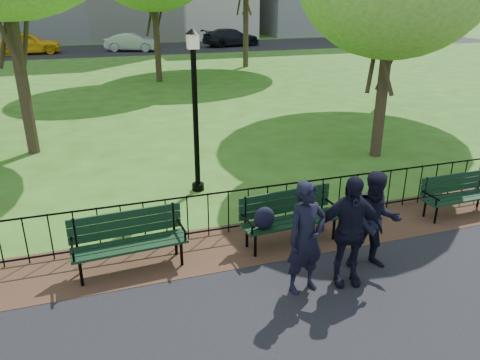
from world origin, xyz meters
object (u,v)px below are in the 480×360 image
object	(u,v)px
park_bench_right_a	(457,190)
lamppost	(195,107)
taxi	(26,43)
sedan_silver	(132,42)
park_bench_left_a	(128,235)
park_bench_main	(281,214)
person_mid	(375,221)
sedan_dark	(231,37)
person_left	(306,238)
person_right	(349,231)

from	to	relation	value
park_bench_right_a	lamppost	size ratio (longest dim) A/B	0.45
lamppost	taxi	xyz separation A→B (m)	(-6.14, 29.70, -1.16)
lamppost	sedan_silver	distance (m)	29.25
park_bench_left_a	lamppost	size ratio (longest dim) A/B	0.52
park_bench_left_a	park_bench_right_a	size ratio (longest dim) A/B	1.15
park_bench_main	taxi	xyz separation A→B (m)	(-6.97, 32.72, 0.21)
park_bench_main	sedan_silver	xyz separation A→B (m)	(0.84, 32.20, 0.07)
park_bench_left_a	park_bench_right_a	bearing A→B (deg)	-3.85
person_mid	sedan_dark	world-z (taller)	person_mid
lamppost	taxi	size ratio (longest dim) A/B	0.75
person_left	lamppost	bearing A→B (deg)	88.01
person_mid	person_right	bearing A→B (deg)	-139.47
park_bench_right_a	taxi	size ratio (longest dim) A/B	0.34
park_bench_main	person_right	bearing A→B (deg)	-73.84
lamppost	sedan_dark	xyz separation A→B (m)	(10.28, 30.35, -1.26)
lamppost	sedan_dark	size ratio (longest dim) A/B	0.72
park_bench_right_a	sedan_dark	world-z (taller)	sedan_dark
person_left	sedan_silver	distance (m)	33.63
person_mid	person_right	distance (m)	0.70
person_right	park_bench_right_a	bearing A→B (deg)	36.56
park_bench_right_a	sedan_silver	size ratio (longest dim) A/B	0.40
park_bench_main	taxi	world-z (taller)	taxi
park_bench_right_a	sedan_dark	xyz separation A→B (m)	(5.43, 33.30, 0.21)
park_bench_left_a	sedan_silver	world-z (taller)	sedan_silver
taxi	sedan_dark	size ratio (longest dim) A/B	0.96
park_bench_right_a	taxi	bearing A→B (deg)	107.26
person_mid	sedan_silver	world-z (taller)	person_mid
park_bench_left_a	person_right	distance (m)	3.60
park_bench_left_a	park_bench_right_a	distance (m)	6.73
lamppost	taxi	world-z (taller)	lamppost
person_mid	sedan_silver	size ratio (longest dim) A/B	0.41
person_left	person_mid	xyz separation A→B (m)	(1.37, 0.24, -0.05)
park_bench_left_a	person_left	bearing A→B (deg)	-34.77
park_bench_main	park_bench_left_a	size ratio (longest dim) A/B	0.99
park_bench_right_a	lamppost	bearing A→B (deg)	147.28
person_mid	taxi	size ratio (longest dim) A/B	0.35
park_bench_main	person_mid	size ratio (longest dim) A/B	1.11
park_bench_main	park_bench_right_a	bearing A→B (deg)	-3.17
park_bench_left_a	person_right	world-z (taller)	person_right
lamppost	sedan_dark	distance (m)	32.06
park_bench_main	lamppost	distance (m)	3.42
person_mid	person_left	bearing A→B (deg)	-151.23
person_left	person_mid	world-z (taller)	person_left
person_left	person_right	bearing A→B (deg)	-11.59
park_bench_left_a	person_right	size ratio (longest dim) A/B	1.05
park_bench_right_a	person_right	world-z (taller)	person_right
sedan_dark	sedan_silver	bearing A→B (deg)	87.43
park_bench_left_a	person_left	distance (m)	2.96
park_bench_left_a	lamppost	xyz separation A→B (m)	(1.88, 2.92, 1.39)
person_left	person_right	world-z (taller)	person_right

